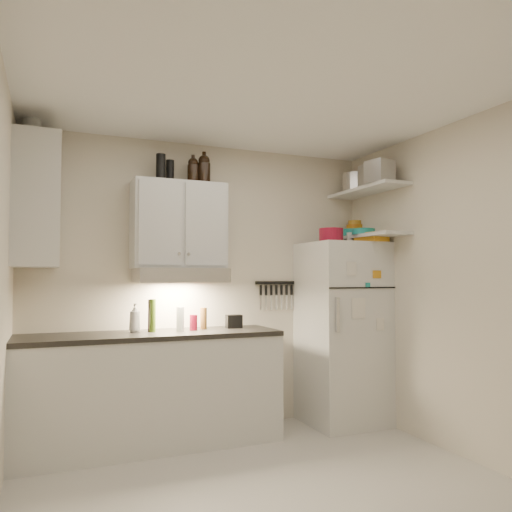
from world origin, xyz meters
name	(u,v)px	position (x,y,z in m)	size (l,w,h in m)	color
floor	(274,496)	(0.00, 0.00, -0.01)	(3.20, 3.00, 0.02)	beige
ceiling	(274,88)	(0.00, 0.00, 2.61)	(3.20, 3.00, 0.02)	white
back_wall	(206,285)	(0.00, 1.51, 1.30)	(3.20, 0.02, 2.60)	beige
right_wall	(464,287)	(1.61, 0.00, 1.30)	(0.02, 3.00, 2.60)	beige
base_cabinet	(151,392)	(-0.55, 1.20, 0.44)	(2.10, 0.60, 0.88)	silver
countertop	(152,335)	(-0.55, 1.20, 0.90)	(2.10, 0.62, 0.04)	black
upper_cabinet	(179,225)	(-0.30, 1.33, 1.83)	(0.80, 0.33, 0.75)	silver
side_cabinet	(37,201)	(-1.44, 1.20, 1.95)	(0.33, 0.55, 1.00)	silver
range_hood	(180,275)	(-0.30, 1.27, 1.39)	(0.76, 0.46, 0.12)	silver
fridge	(342,332)	(1.25, 1.16, 0.85)	(0.70, 0.68, 1.70)	silver
shelf_hi	(367,191)	(1.45, 1.02, 2.20)	(0.30, 0.95, 0.03)	silver
shelf_lo	(367,237)	(1.45, 1.02, 1.76)	(0.30, 0.95, 0.03)	silver
knife_strip	(275,283)	(0.70, 1.49, 1.32)	(0.42, 0.02, 0.03)	black
dutch_oven	(331,235)	(1.10, 1.11, 1.77)	(0.23, 0.23, 0.13)	maroon
book_stack	(372,238)	(1.43, 0.94, 1.74)	(0.20, 0.26, 0.09)	orange
spice_jar	(350,238)	(1.32, 1.12, 1.75)	(0.06, 0.06, 0.10)	silver
stock_pot	(356,184)	(1.52, 1.30, 2.32)	(0.28, 0.28, 0.20)	silver
tin_a	(373,177)	(1.48, 0.97, 2.33)	(0.22, 0.20, 0.22)	#AAAAAD
tin_b	(380,172)	(1.38, 0.73, 2.31)	(0.20, 0.20, 0.20)	#AAAAAD
bowl_teal	(353,233)	(1.50, 1.35, 1.82)	(0.21, 0.21, 0.09)	teal
bowl_orange	(355,227)	(1.56, 1.40, 1.89)	(0.17, 0.17, 0.05)	#C46D12
bowl_yellow	(355,223)	(1.56, 1.40, 1.93)	(0.13, 0.13, 0.04)	#C58922
plates	(363,232)	(1.38, 1.00, 1.80)	(0.21, 0.21, 0.05)	teal
growler_a	(193,170)	(-0.18, 1.32, 2.32)	(0.10, 0.10, 0.23)	black
growler_b	(204,169)	(-0.08, 1.32, 2.33)	(0.11, 0.11, 0.27)	black
thermos_a	(170,172)	(-0.36, 1.40, 2.30)	(0.07, 0.07, 0.21)	black
thermos_b	(161,168)	(-0.46, 1.32, 2.32)	(0.08, 0.08, 0.24)	black
side_jar	(32,127)	(-1.48, 1.29, 2.54)	(0.14, 0.14, 0.18)	silver
soap_bottle	(135,316)	(-0.68, 1.28, 1.05)	(0.10, 0.10, 0.27)	silver
pepper_mill	(204,318)	(-0.08, 1.29, 1.01)	(0.06, 0.06, 0.19)	brown
oil_bottle	(153,316)	(-0.54, 1.24, 1.06)	(0.05, 0.05, 0.27)	#4B6C1B
vinegar_bottle	(151,316)	(-0.55, 1.26, 1.05)	(0.06, 0.06, 0.27)	black
clear_bottle	(180,319)	(-0.31, 1.22, 1.02)	(0.07, 0.07, 0.20)	silver
red_jar	(193,322)	(-0.19, 1.24, 0.99)	(0.07, 0.07, 0.13)	maroon
caddy	(234,321)	(0.20, 1.29, 0.98)	(0.14, 0.10, 0.12)	black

